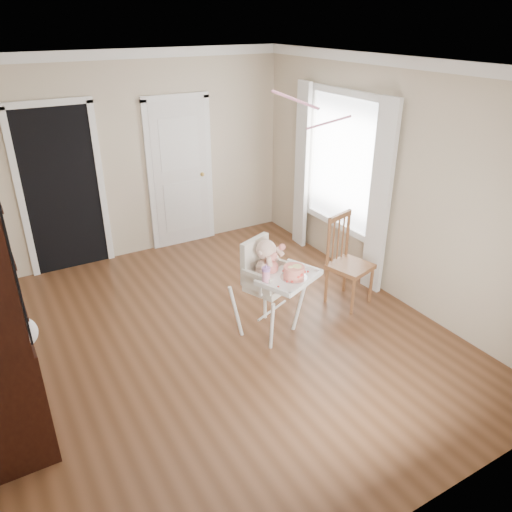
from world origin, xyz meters
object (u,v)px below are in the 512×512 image
cake (294,272)px  sippy_cup (266,274)px  high_chair (269,278)px  dining_chair (348,263)px

cake → sippy_cup: 0.29m
high_chair → sippy_cup: size_ratio=5.45×
high_chair → dining_chair: dining_chair is taller
high_chair → sippy_cup: 0.29m
high_chair → cake: 0.32m
high_chair → cake: bearing=-84.4°
sippy_cup → dining_chair: bearing=12.6°
sippy_cup → cake: bearing=-12.7°
cake → sippy_cup: sippy_cup is taller
high_chair → sippy_cup: bearing=-150.7°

